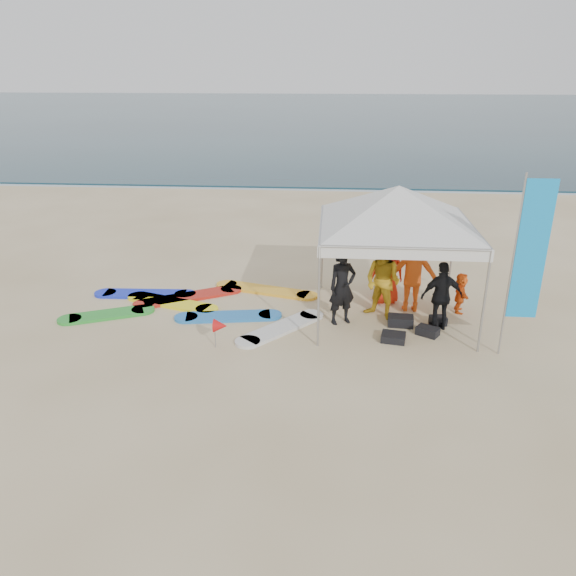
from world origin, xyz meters
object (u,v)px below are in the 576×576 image
(feather_flag, at_px, (529,253))
(canopy_tent, at_px, (399,186))
(person_black_b, at_px, (442,296))
(person_seated, at_px, (460,293))
(person_orange_b, at_px, (387,272))
(surfboard_spread, at_px, (200,305))
(person_black_a, at_px, (342,287))
(marker_pennant, at_px, (220,326))
(person_orange_a, at_px, (413,271))
(person_yellow, at_px, (383,281))

(feather_flag, bearing_deg, canopy_tent, 143.67)
(person_black_b, height_order, person_seated, person_black_b)
(person_seated, bearing_deg, person_orange_b, 81.75)
(person_black_b, height_order, feather_flag, feather_flag)
(person_black_b, xyz_separation_m, surfboard_spread, (-5.55, 0.81, -0.75))
(person_seated, bearing_deg, feather_flag, -155.49)
(person_black_a, relative_size, person_orange_b, 1.10)
(canopy_tent, bearing_deg, person_seated, 12.14)
(person_orange_b, bearing_deg, marker_pennant, 31.55)
(person_orange_b, distance_m, feather_flag, 3.69)
(canopy_tent, relative_size, marker_pennant, 7.25)
(surfboard_spread, bearing_deg, person_seated, 1.46)
(surfboard_spread, bearing_deg, person_black_a, -10.92)
(person_seated, height_order, canopy_tent, canopy_tent)
(person_orange_a, relative_size, feather_flag, 0.53)
(surfboard_spread, bearing_deg, person_yellow, -4.23)
(person_orange_b, bearing_deg, person_black_b, 121.65)
(person_seated, distance_m, surfboard_spread, 6.20)
(person_seated, height_order, marker_pennant, person_seated)
(person_black_a, height_order, person_orange_a, person_orange_a)
(person_yellow, bearing_deg, person_black_b, 14.11)
(person_yellow, height_order, canopy_tent, canopy_tent)
(person_yellow, xyz_separation_m, surfboard_spread, (-4.31, 0.32, -0.86))
(marker_pennant, xyz_separation_m, surfboard_spread, (-0.91, 2.07, -0.46))
(person_black_b, distance_m, surfboard_spread, 5.66)
(person_black_a, relative_size, canopy_tent, 0.38)
(marker_pennant, bearing_deg, person_orange_b, 36.59)
(person_black_a, bearing_deg, canopy_tent, -3.75)
(marker_pennant, distance_m, surfboard_spread, 2.30)
(person_black_a, height_order, person_yellow, person_yellow)
(person_orange_b, height_order, surfboard_spread, person_orange_b)
(person_orange_b, bearing_deg, person_black_a, 43.55)
(person_black_a, relative_size, feather_flag, 0.47)
(feather_flag, bearing_deg, person_seated, 107.94)
(person_yellow, height_order, person_black_b, person_yellow)
(person_orange_b, relative_size, canopy_tent, 0.34)
(person_orange_b, height_order, person_seated, person_orange_b)
(canopy_tent, distance_m, surfboard_spread, 5.45)
(canopy_tent, height_order, feather_flag, feather_flag)
(person_orange_a, relative_size, marker_pennant, 3.07)
(canopy_tent, height_order, surfboard_spread, canopy_tent)
(feather_flag, bearing_deg, person_orange_b, 133.19)
(canopy_tent, bearing_deg, person_orange_a, 38.46)
(surfboard_spread, bearing_deg, person_orange_b, 7.61)
(person_orange_a, bearing_deg, feather_flag, 132.37)
(person_seated, height_order, surfboard_spread, person_seated)
(marker_pennant, bearing_deg, person_black_a, 29.60)
(person_seated, bearing_deg, person_black_b, 153.36)
(person_orange_b, xyz_separation_m, canopy_tent, (0.03, -0.80, 2.25))
(person_orange_a, relative_size, canopy_tent, 0.42)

